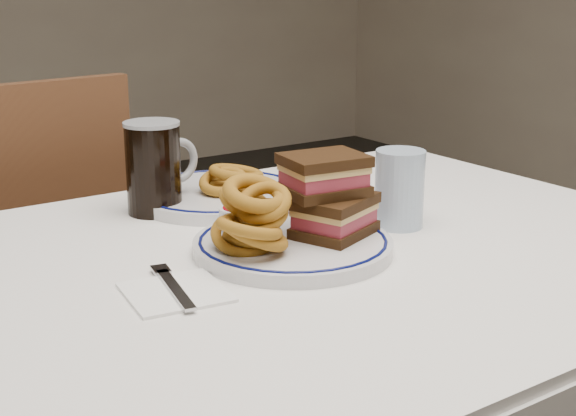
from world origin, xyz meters
TOP-DOWN VIEW (x-y plane):
  - dining_table at (0.00, 0.00)m, footprint 1.27×0.87m
  - chair_far at (-0.14, 0.76)m, footprint 0.47×0.47m
  - main_plate at (0.03, 0.00)m, footprint 0.27×0.27m
  - reuben_sandwich at (0.09, -0.01)m, footprint 0.13×0.12m
  - onion_rings_main at (-0.03, -0.01)m, footprint 0.11×0.12m
  - ketchup_ramekin at (-0.00, 0.08)m, footprint 0.06×0.06m
  - beer_mug at (-0.04, 0.28)m, footprint 0.13×0.09m
  - water_glass at (0.23, 0.01)m, footprint 0.07×0.07m
  - far_plate at (0.08, 0.28)m, footprint 0.29×0.29m
  - onion_rings_far at (0.09, 0.27)m, footprint 0.12×0.11m
  - napkin_fork at (-0.17, -0.04)m, footprint 0.13×0.15m

SIDE VIEW (x-z plane):
  - chair_far at x=-0.14m, z-range 0.04..0.96m
  - dining_table at x=0.00m, z-range 0.27..1.02m
  - napkin_fork at x=-0.17m, z-range 0.75..0.76m
  - main_plate at x=0.03m, z-range 0.75..0.77m
  - far_plate at x=0.08m, z-range 0.75..0.77m
  - ketchup_ramekin at x=0.00m, z-range 0.77..0.80m
  - onion_rings_far at x=0.09m, z-range 0.76..0.82m
  - water_glass at x=0.23m, z-range 0.75..0.87m
  - onion_rings_main at x=-0.03m, z-range 0.76..0.87m
  - reuben_sandwich at x=0.09m, z-range 0.77..0.88m
  - beer_mug at x=-0.04m, z-range 0.75..0.90m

